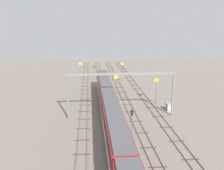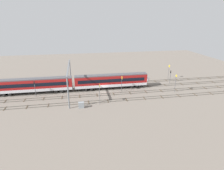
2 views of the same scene
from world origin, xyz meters
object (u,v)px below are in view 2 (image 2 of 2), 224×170
(relay_cabinet, at_px, (81,105))
(speed_sign_mid_trackside, at_px, (169,70))
(signal_light_trackside_approach, at_px, (170,75))
(overhead_gantry, at_px, (69,73))
(speed_sign_far_trackside, at_px, (122,81))
(signal_light_trackside_departure, at_px, (35,87))
(speed_sign_near_foreground, at_px, (176,81))
(speed_sign_distant_end, at_px, (100,91))
(train, at_px, (35,85))

(relay_cabinet, bearing_deg, speed_sign_mid_trackside, 29.74)
(signal_light_trackside_approach, bearing_deg, overhead_gantry, -172.76)
(overhead_gantry, height_order, speed_sign_mid_trackside, overhead_gantry)
(speed_sign_far_trackside, xyz_separation_m, signal_light_trackside_departure, (-26.52, 0.33, -0.25))
(speed_sign_near_foreground, height_order, signal_light_trackside_approach, speed_sign_near_foreground)
(signal_light_trackside_approach, relative_size, signal_light_trackside_departure, 0.92)
(overhead_gantry, bearing_deg, relay_cabinet, -73.25)
(speed_sign_near_foreground, relative_size, signal_light_trackside_departure, 1.18)
(speed_sign_distant_end, distance_m, relay_cabinet, 6.08)
(speed_sign_mid_trackside, relative_size, signal_light_trackside_departure, 1.12)
(overhead_gantry, height_order, relay_cabinet, overhead_gantry)
(train, height_order, speed_sign_mid_trackside, speed_sign_mid_trackside)
(overhead_gantry, distance_m, speed_sign_mid_trackside, 38.35)
(speed_sign_distant_end, height_order, signal_light_trackside_approach, speed_sign_distant_end)
(speed_sign_near_foreground, relative_size, speed_sign_far_trackside, 1.13)
(speed_sign_distant_end, distance_m, signal_light_trackside_approach, 30.58)
(speed_sign_mid_trackside, relative_size, relay_cabinet, 3.45)
(speed_sign_mid_trackside, bearing_deg, signal_light_trackside_departure, -168.80)
(speed_sign_near_foreground, distance_m, speed_sign_mid_trackside, 13.94)
(train, relative_size, speed_sign_distant_end, 12.64)
(overhead_gantry, distance_m, signal_light_trackside_departure, 10.77)
(overhead_gantry, xyz_separation_m, speed_sign_mid_trackside, (37.14, 9.00, -3.14))
(speed_sign_near_foreground, height_order, speed_sign_distant_end, speed_sign_distant_end)
(train, xyz_separation_m, signal_light_trackside_departure, (0.54, -2.80, 0.60))
(speed_sign_far_trackside, xyz_separation_m, signal_light_trackside_approach, (19.31, 5.22, -0.48))
(speed_sign_distant_end, bearing_deg, train, 148.87)
(train, bearing_deg, overhead_gantry, -12.83)
(speed_sign_near_foreground, xyz_separation_m, signal_light_trackside_approach, (2.70, 8.83, -0.67))
(overhead_gantry, relative_size, speed_sign_mid_trackside, 3.72)
(speed_sign_near_foreground, distance_m, speed_sign_far_trackside, 17.01)
(train, relative_size, speed_sign_far_trackside, 14.45)
(train, relative_size, speed_sign_mid_trackside, 13.41)
(speed_sign_mid_trackside, height_order, signal_light_trackside_approach, speed_sign_mid_trackside)
(speed_sign_near_foreground, bearing_deg, overhead_gantry, 172.57)
(speed_sign_near_foreground, distance_m, signal_light_trackside_approach, 9.25)
(speed_sign_far_trackside, bearing_deg, speed_sign_distant_end, -134.17)
(speed_sign_distant_end, bearing_deg, signal_light_trackside_approach, 26.31)
(speed_sign_far_trackside, bearing_deg, train, 173.40)
(speed_sign_near_foreground, bearing_deg, speed_sign_mid_trackside, 72.55)
(overhead_gantry, relative_size, signal_light_trackside_approach, 4.51)
(speed_sign_far_trackside, bearing_deg, signal_light_trackside_approach, 15.13)
(train, height_order, signal_light_trackside_departure, signal_light_trackside_departure)
(overhead_gantry, bearing_deg, speed_sign_distant_end, -47.52)
(speed_sign_mid_trackside, bearing_deg, speed_sign_far_trackside, -155.01)
(relay_cabinet, bearing_deg, speed_sign_distant_end, 15.38)
(signal_light_trackside_departure, xyz_separation_m, relay_cabinet, (13.31, -10.06, -2.44))
(signal_light_trackside_departure, bearing_deg, train, 100.85)
(train, bearing_deg, relay_cabinet, -42.89)
(signal_light_trackside_approach, distance_m, signal_light_trackside_departure, 46.09)
(speed_sign_mid_trackside, xyz_separation_m, signal_light_trackside_departure, (-47.32, -9.37, -0.38))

